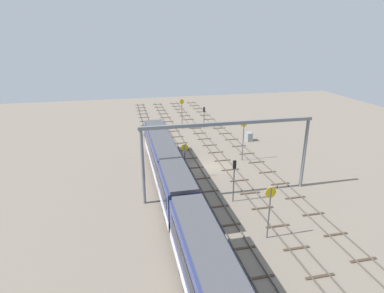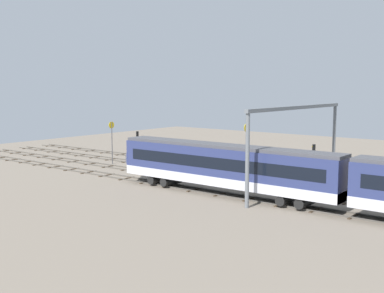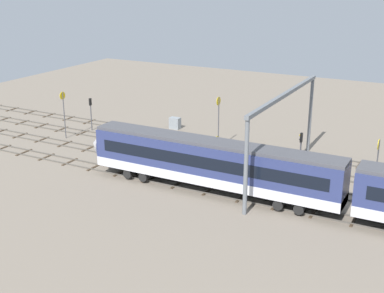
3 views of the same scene
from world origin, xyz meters
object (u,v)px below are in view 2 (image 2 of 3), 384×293
object	(u,v)px
signal_light_trackside_approach	(313,161)
speed_sign_far_trackside	(246,141)
signal_light_trackside_departure	(137,141)
speed_sign_mid_trackside	(233,161)
relay_cabinet	(213,157)
overhead_gantry	(298,126)
train	(342,183)
speed_sign_distant_end	(112,137)

from	to	relation	value
signal_light_trackside_approach	speed_sign_far_trackside	bearing A→B (deg)	-25.69
signal_light_trackside_departure	speed_sign_mid_trackside	bearing A→B (deg)	159.37
signal_light_trackside_approach	relay_cabinet	xyz separation A→B (m)	(19.47, -9.79, -2.41)
signal_light_trackside_approach	speed_sign_mid_trackside	bearing A→B (deg)	29.56
overhead_gantry	speed_sign_far_trackside	distance (m)	11.28
speed_sign_mid_trackside	relay_cabinet	size ratio (longest dim) A/B	3.11
train	speed_sign_far_trackside	distance (m)	20.65
speed_sign_mid_trackside	speed_sign_far_trackside	distance (m)	10.32
speed_sign_distant_end	signal_light_trackside_departure	distance (m)	4.34
train	speed_sign_mid_trackside	size ratio (longest dim) A/B	10.98
train	speed_sign_distant_end	size ratio (longest dim) A/B	8.75
signal_light_trackside_approach	relay_cabinet	distance (m)	21.93
speed_sign_distant_end	signal_light_trackside_approach	distance (m)	29.30
speed_sign_far_trackside	signal_light_trackside_approach	xyz separation A→B (m)	(-11.23, 5.40, -0.78)
overhead_gantry	signal_light_trackside_approach	world-z (taller)	overhead_gantry
signal_light_trackside_departure	relay_cabinet	xyz separation A→B (m)	(-9.13, -5.60, -2.02)
speed_sign_mid_trackside	signal_light_trackside_approach	xyz separation A→B (m)	(-6.98, -3.96, 0.15)
train	speed_sign_far_trackside	bearing A→B (deg)	-35.32
train	overhead_gantry	bearing A→B (deg)	-41.04
speed_sign_far_trackside	relay_cabinet	bearing A→B (deg)	-28.02
speed_sign_far_trackside	speed_sign_distant_end	bearing A→B (deg)	16.65
speed_sign_distant_end	speed_sign_mid_trackside	bearing A→B (deg)	169.94
speed_sign_mid_trackside	relay_cabinet	bearing A→B (deg)	-47.72
speed_sign_far_trackside	signal_light_trackside_departure	bearing A→B (deg)	4.01
train	speed_sign_far_trackside	size ratio (longest dim) A/B	8.38
overhead_gantry	train	bearing A→B (deg)	138.96
speed_sign_far_trackside	signal_light_trackside_approach	world-z (taller)	speed_sign_far_trackside
speed_sign_mid_trackside	signal_light_trackside_departure	bearing A→B (deg)	-20.63
train	signal_light_trackside_approach	bearing A→B (deg)	-49.38
speed_sign_distant_end	relay_cabinet	size ratio (longest dim) A/B	3.90
overhead_gantry	signal_light_trackside_approach	distance (m)	3.81
speed_sign_far_trackside	overhead_gantry	bearing A→B (deg)	149.76
speed_sign_mid_trackside	speed_sign_distant_end	bearing A→B (deg)	-10.06
overhead_gantry	relay_cabinet	world-z (taller)	overhead_gantry
signal_light_trackside_approach	signal_light_trackside_departure	bearing A→B (deg)	-8.33
speed_sign_mid_trackside	signal_light_trackside_departure	size ratio (longest dim) A/B	1.10
speed_sign_mid_trackside	signal_light_trackside_approach	bearing A→B (deg)	-150.44
speed_sign_mid_trackside	train	bearing A→B (deg)	168.50
relay_cabinet	speed_sign_distant_end	bearing A→B (deg)	44.90
train	speed_sign_far_trackside	xyz separation A→B (m)	(16.82, -11.91, 1.26)
train	signal_light_trackside_approach	distance (m)	8.59
overhead_gantry	signal_light_trackside_approach	xyz separation A→B (m)	(-1.75, -0.13, -3.38)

